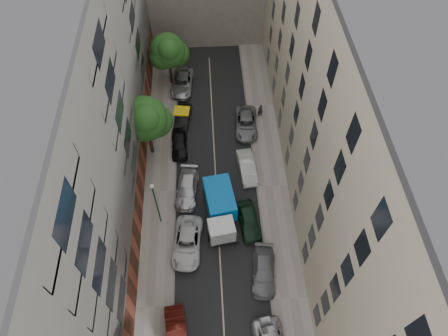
{
  "coord_description": "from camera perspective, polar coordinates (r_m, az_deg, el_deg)",
  "views": [
    {
      "loc": [
        -0.44,
        -21.03,
        32.9
      ],
      "look_at": [
        0.66,
        -1.76,
        6.0
      ],
      "focal_mm": 32.0,
      "sensor_mm": 36.0,
      "label": 1
    }
  ],
  "objects": [
    {
      "name": "ground",
      "position": [
        39.05,
        -1.11,
        -3.08
      ],
      "size": [
        120.0,
        120.0,
        0.0
      ],
      "primitive_type": "plane",
      "color": "#4C4C49",
      "rests_on": "ground"
    },
    {
      "name": "road_surface",
      "position": [
        39.04,
        -1.11,
        -3.07
      ],
      "size": [
        8.0,
        44.0,
        0.02
      ],
      "primitive_type": "cube",
      "color": "black",
      "rests_on": "ground"
    },
    {
      "name": "sidewalk_left",
      "position": [
        39.31,
        -9.16,
        -3.37
      ],
      "size": [
        3.0,
        44.0,
        0.15
      ],
      "primitive_type": "cube",
      "color": "gray",
      "rests_on": "ground"
    },
    {
      "name": "sidewalk_right",
      "position": [
        39.43,
        6.9,
        -2.62
      ],
      "size": [
        3.0,
        44.0,
        0.15
      ],
      "primitive_type": "cube",
      "color": "gray",
      "rests_on": "ground"
    },
    {
      "name": "building_left",
      "position": [
        32.84,
        -21.05,
        5.63
      ],
      "size": [
        8.0,
        44.0,
        20.0
      ],
      "primitive_type": "cube",
      "color": "#4E4C49",
      "rests_on": "ground"
    },
    {
      "name": "building_right",
      "position": [
        33.13,
        18.13,
        7.35
      ],
      "size": [
        8.0,
        44.0,
        20.0
      ],
      "primitive_type": "cube",
      "color": "#B8A68F",
      "rests_on": "ground"
    },
    {
      "name": "tarp_truck",
      "position": [
        36.17,
        -0.54,
        -5.82
      ],
      "size": [
        3.19,
        6.29,
        2.77
      ],
      "rotation": [
        0.0,
        0.0,
        0.15
      ],
      "color": "black",
      "rests_on": "ground"
    },
    {
      "name": "car_left_1",
      "position": [
        33.23,
        -6.71,
        -22.5
      ],
      "size": [
        2.09,
        4.52,
        1.44
      ],
      "primitive_type": "imported",
      "rotation": [
        0.0,
        0.0,
        0.13
      ],
      "color": "#4F140F",
      "rests_on": "ground"
    },
    {
      "name": "car_left_2",
      "position": [
        35.66,
        -5.27,
        -10.57
      ],
      "size": [
        2.97,
        5.47,
        1.46
      ],
      "primitive_type": "imported",
      "rotation": [
        0.0,
        0.0,
        -0.11
      ],
      "color": "silver",
      "rests_on": "ground"
    },
    {
      "name": "car_left_3",
      "position": [
        38.41,
        -5.3,
        -2.95
      ],
      "size": [
        2.56,
        5.1,
        1.42
      ],
      "primitive_type": "imported",
      "rotation": [
        0.0,
        0.0,
        -0.12
      ],
      "color": "silver",
      "rests_on": "ground"
    },
    {
      "name": "car_left_4",
      "position": [
        41.78,
        -6.41,
        3.46
      ],
      "size": [
        1.77,
        4.13,
        1.39
      ],
      "primitive_type": "imported",
      "rotation": [
        0.0,
        0.0,
        0.03
      ],
      "color": "black",
      "rests_on": "ground"
    },
    {
      "name": "car_left_5",
      "position": [
        44.12,
        -5.94,
        7.11
      ],
      "size": [
        2.1,
        4.43,
        1.4
      ],
      "primitive_type": "imported",
      "rotation": [
        0.0,
        0.0,
        -0.15
      ],
      "color": "black",
      "rests_on": "ground"
    },
    {
      "name": "car_left_6",
      "position": [
        48.1,
        -5.96,
        12.01
      ],
      "size": [
        2.9,
        5.35,
        1.42
      ],
      "primitive_type": "imported",
      "rotation": [
        0.0,
        0.0,
        -0.11
      ],
      "color": "#B4B4B9",
      "rests_on": "ground"
    },
    {
      "name": "car_right_1",
      "position": [
        34.7,
        5.7,
        -14.48
      ],
      "size": [
        2.41,
        4.87,
        1.36
      ],
      "primitive_type": "imported",
      "rotation": [
        0.0,
        0.0,
        -0.11
      ],
      "color": "slate",
      "rests_on": "ground"
    },
    {
      "name": "car_right_2",
      "position": [
        36.53,
        3.59,
        -7.55
      ],
      "size": [
        2.25,
        4.51,
        1.48
      ],
      "primitive_type": "imported",
      "rotation": [
        0.0,
        0.0,
        0.12
      ],
      "color": "#15301E",
      "rests_on": "ground"
    },
    {
      "name": "car_right_3",
      "position": [
        39.73,
        3.31,
        0.1
      ],
      "size": [
        1.96,
        4.46,
        1.43
      ],
      "primitive_type": "imported",
      "rotation": [
        0.0,
        0.0,
        0.11
      ],
      "color": "silver",
      "rests_on": "ground"
    },
    {
      "name": "car_right_4",
      "position": [
        43.43,
        3.18,
        6.37
      ],
      "size": [
        2.59,
        5.13,
        1.39
      ],
      "primitive_type": "imported",
      "rotation": [
        0.0,
        0.0,
        -0.06
      ],
      "color": "gray",
      "rests_on": "ground"
    },
    {
      "name": "tree_mid",
      "position": [
        38.54,
        -11.04,
        6.68
      ],
      "size": [
        4.75,
        4.38,
        7.28
      ],
      "color": "#382619",
      "rests_on": "sidewalk_left"
    },
    {
      "name": "tree_far",
      "position": [
        46.36,
        -7.91,
        16.04
      ],
      "size": [
        4.46,
        4.06,
        6.58
      ],
      "color": "#382619",
      "rests_on": "sidewalk_left"
    },
    {
      "name": "lamp_post",
      "position": [
        34.36,
        -9.77,
        -4.51
      ],
      "size": [
        0.36,
        0.36,
        6.03
      ],
      "color": "#17512E",
      "rests_on": "sidewalk_left"
    },
    {
      "name": "pedestrian",
      "position": [
        44.46,
        5.18,
        8.19
      ],
      "size": [
        0.68,
        0.52,
        1.66
      ],
      "primitive_type": "imported",
      "rotation": [
        0.0,
        0.0,
        3.37
      ],
      "color": "black",
      "rests_on": "sidewalk_right"
    }
  ]
}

